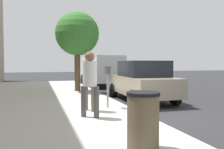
{
  "coord_description": "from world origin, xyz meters",
  "views": [
    {
      "loc": [
        -6.61,
        2.98,
        1.66
      ],
      "look_at": [
        1.1,
        0.59,
        1.28
      ],
      "focal_mm": 37.66,
      "sensor_mm": 36.0,
      "label": 1
    }
  ],
  "objects_px": {
    "parked_van_far": "(101,69)",
    "trash_bin": "(143,121)",
    "pedestrian_at_meter": "(89,78)",
    "street_tree": "(77,34)",
    "pedestrian_bystander": "(90,78)",
    "parked_sedan_near": "(142,81)",
    "parking_meter": "(108,78)"
  },
  "relations": [
    {
      "from": "parked_van_far",
      "to": "trash_bin",
      "type": "height_order",
      "value": "parked_van_far"
    },
    {
      "from": "pedestrian_at_meter",
      "to": "street_tree",
      "type": "xyz_separation_m",
      "value": [
        5.58,
        -0.49,
        2.04
      ]
    },
    {
      "from": "pedestrian_bystander",
      "to": "parked_sedan_near",
      "type": "distance_m",
      "value": 4.33
    },
    {
      "from": "parked_sedan_near",
      "to": "street_tree",
      "type": "height_order",
      "value": "street_tree"
    },
    {
      "from": "pedestrian_at_meter",
      "to": "parked_van_far",
      "type": "xyz_separation_m",
      "value": [
        9.51,
        -2.81,
        0.05
      ]
    },
    {
      "from": "trash_bin",
      "to": "parked_sedan_near",
      "type": "bearing_deg",
      "value": -24.22
    },
    {
      "from": "parking_meter",
      "to": "trash_bin",
      "type": "height_order",
      "value": "parking_meter"
    },
    {
      "from": "parked_sedan_near",
      "to": "trash_bin",
      "type": "xyz_separation_m",
      "value": [
        -5.79,
        2.6,
        -0.24
      ]
    },
    {
      "from": "trash_bin",
      "to": "parked_van_far",
      "type": "bearing_deg",
      "value": -11.26
    },
    {
      "from": "parking_meter",
      "to": "parked_sedan_near",
      "type": "height_order",
      "value": "parked_sedan_near"
    },
    {
      "from": "parking_meter",
      "to": "pedestrian_bystander",
      "type": "relative_size",
      "value": 0.77
    },
    {
      "from": "parked_van_far",
      "to": "pedestrian_bystander",
      "type": "bearing_deg",
      "value": 163.98
    },
    {
      "from": "pedestrian_bystander",
      "to": "parked_sedan_near",
      "type": "height_order",
      "value": "pedestrian_bystander"
    },
    {
      "from": "pedestrian_at_meter",
      "to": "pedestrian_bystander",
      "type": "relative_size",
      "value": 0.97
    },
    {
      "from": "street_tree",
      "to": "trash_bin",
      "type": "distance_m",
      "value": 9.53
    },
    {
      "from": "parking_meter",
      "to": "street_tree",
      "type": "bearing_deg",
      "value": 2.51
    },
    {
      "from": "pedestrian_at_meter",
      "to": "street_tree",
      "type": "height_order",
      "value": "street_tree"
    },
    {
      "from": "pedestrian_at_meter",
      "to": "parked_sedan_near",
      "type": "relative_size",
      "value": 0.4
    },
    {
      "from": "parking_meter",
      "to": "street_tree",
      "type": "xyz_separation_m",
      "value": [
        5.19,
        0.23,
        2.09
      ]
    },
    {
      "from": "parking_meter",
      "to": "street_tree",
      "type": "distance_m",
      "value": 5.6
    },
    {
      "from": "street_tree",
      "to": "parked_sedan_near",
      "type": "bearing_deg",
      "value": -145.44
    },
    {
      "from": "parked_sedan_near",
      "to": "trash_bin",
      "type": "bearing_deg",
      "value": 155.78
    },
    {
      "from": "street_tree",
      "to": "parked_van_far",
      "type": "bearing_deg",
      "value": -30.6
    },
    {
      "from": "pedestrian_at_meter",
      "to": "parked_van_far",
      "type": "height_order",
      "value": "parked_van_far"
    },
    {
      "from": "parked_sedan_near",
      "to": "pedestrian_bystander",
      "type": "bearing_deg",
      "value": 136.18
    },
    {
      "from": "pedestrian_bystander",
      "to": "parked_sedan_near",
      "type": "xyz_separation_m",
      "value": [
        3.11,
        -2.99,
        -0.35
      ]
    },
    {
      "from": "street_tree",
      "to": "parking_meter",
      "type": "bearing_deg",
      "value": -177.49
    },
    {
      "from": "pedestrian_at_meter",
      "to": "parked_van_far",
      "type": "bearing_deg",
      "value": 46.68
    },
    {
      "from": "parking_meter",
      "to": "pedestrian_bystander",
      "type": "xyz_separation_m",
      "value": [
        -1.3,
        0.89,
        0.08
      ]
    },
    {
      "from": "pedestrian_bystander",
      "to": "street_tree",
      "type": "distance_m",
      "value": 6.82
    },
    {
      "from": "pedestrian_at_meter",
      "to": "parked_sedan_near",
      "type": "distance_m",
      "value": 3.59
    },
    {
      "from": "parking_meter",
      "to": "pedestrian_at_meter",
      "type": "bearing_deg",
      "value": 118.55
    }
  ]
}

